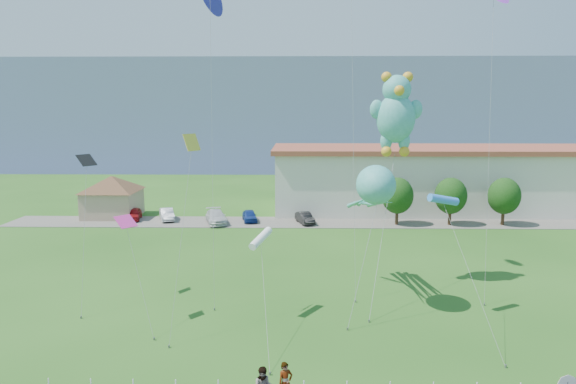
{
  "coord_description": "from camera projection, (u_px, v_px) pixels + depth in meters",
  "views": [
    {
      "loc": [
        -1.33,
        -23.45,
        12.91
      ],
      "look_at": [
        -1.92,
        8.0,
        7.91
      ],
      "focal_mm": 32.0,
      "sensor_mm": 36.0,
      "label": 1
    }
  ],
  "objects": [
    {
      "name": "parked_car_white",
      "position": [
        216.0,
        217.0,
        59.09
      ],
      "size": [
        3.41,
        5.51,
        1.49
      ],
      "primitive_type": "imported",
      "rotation": [
        0.0,
        0.0,
        0.28
      ],
      "color": "silver",
      "rests_on": "parking_strip"
    },
    {
      "name": "small_kite_cyan",
      "position": [
        444.0,
        201.0,
        32.0
      ],
      "size": [
        1.77,
        8.43,
        7.84
      ],
      "color": "#3487EC",
      "rests_on": "ground"
    },
    {
      "name": "small_kite_blue",
      "position": [
        210.0,
        2.0,
        34.1
      ],
      "size": [
        1.8,
        4.59,
        21.29
      ],
      "color": "#2921C0",
      "rests_on": "ground"
    },
    {
      "name": "parked_car_blue",
      "position": [
        250.0,
        216.0,
        60.13
      ],
      "size": [
        2.26,
        4.07,
        1.31
      ],
      "primitive_type": "imported",
      "rotation": [
        0.0,
        0.0,
        0.2
      ],
      "color": "navy",
      "rests_on": "parking_strip"
    },
    {
      "name": "small_kite_pink",
      "position": [
        128.0,
        231.0,
        30.96
      ],
      "size": [
        3.0,
        3.63,
        6.68
      ],
      "color": "#CD2D8D",
      "rests_on": "ground"
    },
    {
      "name": "octopus_kite",
      "position": [
        373.0,
        192.0,
        33.81
      ],
      "size": [
        3.31,
        9.56,
        9.5
      ],
      "color": "teal",
      "rests_on": "ground"
    },
    {
      "name": "tree_near",
      "position": [
        397.0,
        196.0,
        58.01
      ],
      "size": [
        3.6,
        3.6,
        5.47
      ],
      "color": "#3F2B19",
      "rests_on": "ground"
    },
    {
      "name": "ground",
      "position": [
        324.0,
        377.0,
        25.16
      ],
      "size": [
        160.0,
        160.0,
        0.0
      ],
      "primitive_type": "plane",
      "color": "#235116",
      "rests_on": "ground"
    },
    {
      "name": "pedestrian_left",
      "position": [
        285.0,
        383.0,
        22.62
      ],
      "size": [
        0.81,
        0.72,
        1.87
      ],
      "primitive_type": "imported",
      "rotation": [
        0.0,
        0.0,
        0.49
      ],
      "color": "gray",
      "rests_on": "sidewalk"
    },
    {
      "name": "small_kite_white",
      "position": [
        261.0,
        239.0,
        32.02
      ],
      "size": [
        1.25,
        8.8,
        5.44
      ],
      "color": "white",
      "rests_on": "ground"
    },
    {
      "name": "tree_far",
      "position": [
        504.0,
        196.0,
        57.79
      ],
      "size": [
        3.6,
        3.6,
        5.47
      ],
      "color": "#3F2B19",
      "rests_on": "ground"
    },
    {
      "name": "pavilion",
      "position": [
        112.0,
        192.0,
        62.65
      ],
      "size": [
        9.2,
        9.2,
        5.0
      ],
      "color": "tan",
      "rests_on": "ground"
    },
    {
      "name": "small_kite_yellow",
      "position": [
        189.0,
        163.0,
        30.72
      ],
      "size": [
        1.33,
        5.32,
        11.44
      ],
      "color": "yellow",
      "rests_on": "ground"
    },
    {
      "name": "tree_mid",
      "position": [
        451.0,
        196.0,
        57.9
      ],
      "size": [
        3.6,
        3.6,
        5.47
      ],
      "color": "#3F2B19",
      "rests_on": "ground"
    },
    {
      "name": "parked_car_black",
      "position": [
        305.0,
        218.0,
        59.02
      ],
      "size": [
        2.43,
        4.08,
        1.27
      ],
      "primitive_type": "imported",
      "rotation": [
        0.0,
        0.0,
        0.3
      ],
      "color": "black",
      "rests_on": "parking_strip"
    },
    {
      "name": "teddy_bear_kite",
      "position": [
        396.0,
        112.0,
        37.1
      ],
      "size": [
        4.64,
        8.92,
        15.66
      ],
      "color": "teal",
      "rests_on": "ground"
    },
    {
      "name": "small_kite_black",
      "position": [
        86.0,
        175.0,
        34.45
      ],
      "size": [
        1.44,
        4.76,
        10.03
      ],
      "color": "black",
      "rests_on": "ground"
    },
    {
      "name": "parked_car_silver",
      "position": [
        167.0,
        214.0,
        60.78
      ],
      "size": [
        2.79,
        4.42,
        1.38
      ],
      "primitive_type": "imported",
      "rotation": [
        0.0,
        0.0,
        0.35
      ],
      "color": "#AEAFB5",
      "rests_on": "parking_strip"
    },
    {
      "name": "hill_ridge",
      "position": [
        303.0,
        112.0,
        141.69
      ],
      "size": [
        160.0,
        50.0,
        25.0
      ],
      "primitive_type": "cube",
      "color": "gray",
      "rests_on": "ground"
    },
    {
      "name": "parking_strip",
      "position": [
        309.0,
        222.0,
        59.71
      ],
      "size": [
        70.0,
        6.0,
        0.06
      ],
      "primitive_type": "cube",
      "color": "#59544C",
      "rests_on": "ground"
    },
    {
      "name": "warehouse",
      "position": [
        505.0,
        178.0,
        67.48
      ],
      "size": [
        61.0,
        15.0,
        8.2
      ],
      "color": "beige",
      "rests_on": "ground"
    },
    {
      "name": "parked_car_red",
      "position": [
        133.0,
        214.0,
        60.96
      ],
      "size": [
        2.3,
        4.3,
        1.39
      ],
      "primitive_type": "imported",
      "rotation": [
        0.0,
        0.0,
        0.17
      ],
      "color": "#B0151A",
      "rests_on": "parking_strip"
    }
  ]
}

